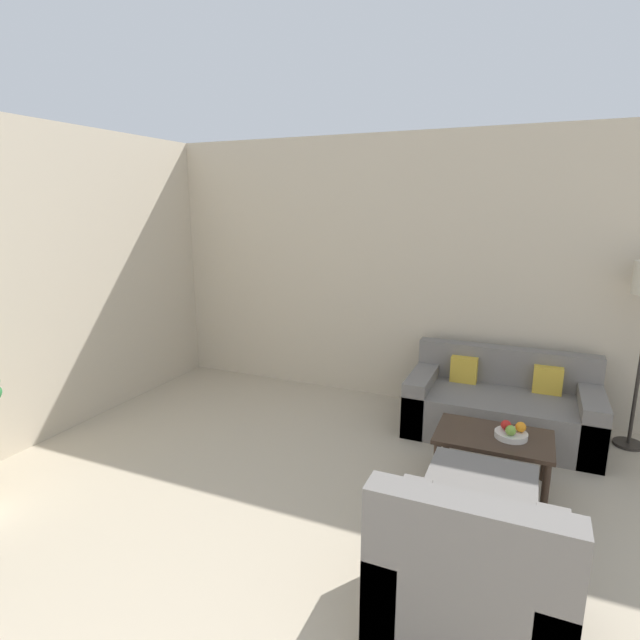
% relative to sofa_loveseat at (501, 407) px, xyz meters
% --- Properties ---
extents(wall_back, '(8.14, 0.06, 2.70)m').
position_rel_sofa_loveseat_xyz_m(wall_back, '(-0.37, 0.50, 1.10)').
color(wall_back, beige).
rests_on(wall_back, ground_plane).
extents(sofa_loveseat, '(1.60, 0.82, 0.73)m').
position_rel_sofa_loveseat_xyz_m(sofa_loveseat, '(0.00, 0.00, 0.00)').
color(sofa_loveseat, slate).
rests_on(sofa_loveseat, ground_plane).
extents(coffee_table, '(0.81, 0.52, 0.39)m').
position_rel_sofa_loveseat_xyz_m(coffee_table, '(0.00, -0.91, 0.08)').
color(coffee_table, '#38281E').
rests_on(coffee_table, ground_plane).
extents(fruit_bowl, '(0.23, 0.23, 0.04)m').
position_rel_sofa_loveseat_xyz_m(fruit_bowl, '(0.12, -0.91, 0.16)').
color(fruit_bowl, beige).
rests_on(fruit_bowl, coffee_table).
extents(apple_red, '(0.07, 0.07, 0.07)m').
position_rel_sofa_loveseat_xyz_m(apple_red, '(0.08, -0.88, 0.22)').
color(apple_red, red).
rests_on(apple_red, fruit_bowl).
extents(apple_green, '(0.07, 0.07, 0.07)m').
position_rel_sofa_loveseat_xyz_m(apple_green, '(0.11, -0.96, 0.22)').
color(apple_green, olive).
rests_on(apple_green, fruit_bowl).
extents(orange_fruit, '(0.07, 0.07, 0.07)m').
position_rel_sofa_loveseat_xyz_m(orange_fruit, '(0.18, -0.88, 0.22)').
color(orange_fruit, orange).
rests_on(orange_fruit, fruit_bowl).
extents(armchair, '(0.84, 0.77, 0.88)m').
position_rel_sofa_loveseat_xyz_m(armchair, '(0.02, -2.36, 0.04)').
color(armchair, slate).
rests_on(armchair, ground_plane).
extents(ottoman, '(0.64, 0.51, 0.39)m').
position_rel_sofa_loveseat_xyz_m(ottoman, '(-0.02, -1.51, -0.06)').
color(ottoman, slate).
rests_on(ottoman, ground_plane).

